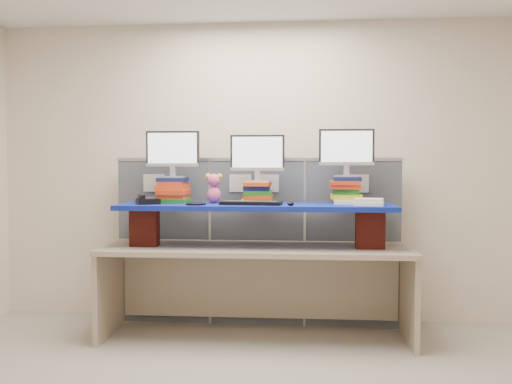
# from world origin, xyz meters

# --- Properties ---
(room) EXTENTS (5.00, 4.00, 2.80)m
(room) POSITION_xyz_m (0.00, 0.00, 1.40)
(room) COLOR beige
(room) RESTS_ON ground
(cubicle_partition) EXTENTS (2.60, 0.06, 1.53)m
(cubicle_partition) POSITION_xyz_m (-0.00, 1.78, 0.77)
(cubicle_partition) COLOR #474C53
(cubicle_partition) RESTS_ON ground
(desk) EXTENTS (2.59, 0.79, 0.78)m
(desk) POSITION_xyz_m (0.03, 1.35, 0.63)
(desk) COLOR tan
(desk) RESTS_ON ground
(brick_pier_left) EXTENTS (0.23, 0.13, 0.31)m
(brick_pier_left) POSITION_xyz_m (-0.91, 1.28, 0.94)
(brick_pier_left) COLOR maroon
(brick_pier_left) RESTS_ON desk
(brick_pier_right) EXTENTS (0.23, 0.13, 0.31)m
(brick_pier_right) POSITION_xyz_m (0.97, 1.31, 0.94)
(brick_pier_right) COLOR maroon
(brick_pier_right) RESTS_ON desk
(blue_board) EXTENTS (2.30, 0.61, 0.04)m
(blue_board) POSITION_xyz_m (0.03, 1.35, 1.12)
(blue_board) COLOR #090976
(blue_board) RESTS_ON brick_pier_left
(book_stack_left) EXTENTS (0.27, 0.31, 0.22)m
(book_stack_left) POSITION_xyz_m (-0.70, 1.46, 1.25)
(book_stack_left) COLOR #1B651C
(book_stack_left) RESTS_ON blue_board
(book_stack_center) EXTENTS (0.27, 0.31, 0.18)m
(book_stack_center) POSITION_xyz_m (0.03, 1.47, 1.23)
(book_stack_center) COLOR yellow
(book_stack_center) RESTS_ON blue_board
(book_stack_right) EXTENTS (0.27, 0.31, 0.23)m
(book_stack_right) POSITION_xyz_m (0.78, 1.48, 1.25)
(book_stack_right) COLOR white
(book_stack_right) RESTS_ON blue_board
(monitor_left) EXTENTS (0.46, 0.13, 0.40)m
(monitor_left) POSITION_xyz_m (-0.70, 1.46, 1.58)
(monitor_left) COLOR #B6B6BC
(monitor_left) RESTS_ON book_stack_left
(monitor_center) EXTENTS (0.46, 0.13, 0.40)m
(monitor_center) POSITION_xyz_m (0.03, 1.47, 1.55)
(monitor_center) COLOR #B6B6BC
(monitor_center) RESTS_ON book_stack_center
(monitor_right) EXTENTS (0.46, 0.13, 0.40)m
(monitor_right) POSITION_xyz_m (0.78, 1.48, 1.59)
(monitor_right) COLOR #B6B6BC
(monitor_right) RESTS_ON book_stack_right
(keyboard) EXTENTS (0.51, 0.21, 0.03)m
(keyboard) POSITION_xyz_m (-0.00, 1.25, 1.16)
(keyboard) COLOR black
(keyboard) RESTS_ON blue_board
(mouse) EXTENTS (0.06, 0.10, 0.03)m
(mouse) POSITION_xyz_m (0.32, 1.20, 1.16)
(mouse) COLOR black
(mouse) RESTS_ON blue_board
(desk_phone) EXTENTS (0.24, 0.23, 0.08)m
(desk_phone) POSITION_xyz_m (-0.87, 1.26, 1.17)
(desk_phone) COLOR black
(desk_phone) RESTS_ON blue_board
(headset) EXTENTS (0.17, 0.17, 0.02)m
(headset) POSITION_xyz_m (-0.45, 1.20, 1.15)
(headset) COLOR black
(headset) RESTS_ON blue_board
(plush_toy) EXTENTS (0.15, 0.11, 0.25)m
(plush_toy) POSITION_xyz_m (-0.34, 1.41, 1.27)
(plush_toy) COLOR #D8527D
(plush_toy) RESTS_ON blue_board
(binder_stack) EXTENTS (0.26, 0.22, 0.06)m
(binder_stack) POSITION_xyz_m (0.95, 1.27, 1.17)
(binder_stack) COLOR white
(binder_stack) RESTS_ON blue_board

